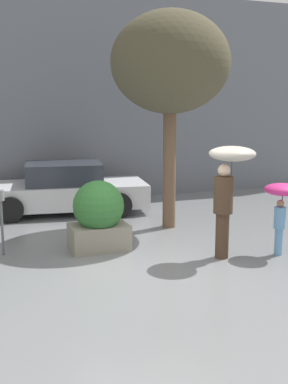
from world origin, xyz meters
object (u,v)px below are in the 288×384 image
object	(u,v)px
person_adult	(228,177)
street_tree	(170,64)
parked_car_near	(64,189)
parking_meter	(1,209)
planter_box	(99,215)
person_child	(282,198)

from	to	relation	value
person_adult	street_tree	size ratio (longest dim) A/B	0.43
person_adult	parked_car_near	size ratio (longest dim) A/B	0.46
street_tree	parking_meter	xyz separation A→B (m)	(-3.76, -0.89, -2.78)
person_adult	parking_meter	bearing A→B (deg)	156.59
planter_box	person_adult	distance (m)	2.60
parked_car_near	street_tree	bearing A→B (deg)	-132.44
person_child	planter_box	bearing A→B (deg)	118.12
parking_meter	person_adult	bearing A→B (deg)	-21.52
planter_box	person_child	world-z (taller)	planter_box
person_adult	parking_meter	distance (m)	4.24
person_child	parked_car_near	xyz separation A→B (m)	(-3.20, 4.98, -0.49)
planter_box	person_adult	size ratio (longest dim) A/B	0.66
parking_meter	parked_car_near	bearing A→B (deg)	61.60
parking_meter	street_tree	bearing A→B (deg)	13.24
person_adult	parking_meter	xyz separation A→B (m)	(-3.91, 1.54, -0.61)
parked_car_near	parking_meter	world-z (taller)	parked_car_near
person_child	parking_meter	size ratio (longest dim) A/B	1.09
street_tree	parking_meter	size ratio (longest dim) A/B	3.87
person_child	parking_meter	world-z (taller)	person_child
planter_box	parking_meter	size ratio (longest dim) A/B	1.10
planter_box	parked_car_near	xyz separation A→B (m)	(-0.03, 3.53, -0.08)
parked_car_near	parking_meter	bearing A→B (deg)	159.34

